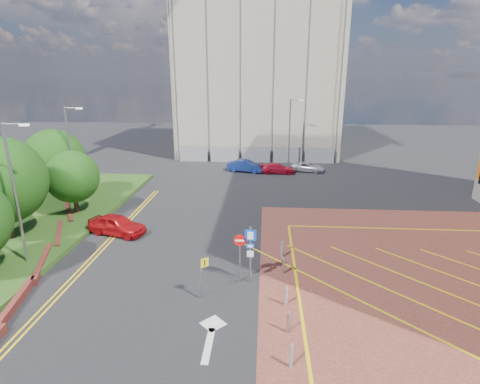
# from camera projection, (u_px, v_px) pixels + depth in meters

# --- Properties ---
(ground) EXTENTS (140.00, 140.00, 0.00)m
(ground) POSITION_uv_depth(u_px,v_px,m) (239.00, 292.00, 19.10)
(ground) COLOR black
(ground) RESTS_ON ground
(retaining_wall) EXTENTS (6.06, 20.33, 0.40)m
(retaining_wall) POSITION_uv_depth(u_px,v_px,m) (39.00, 263.00, 21.71)
(retaining_wall) COLOR maroon
(retaining_wall) RESTS_ON ground
(tree_b) EXTENTS (5.60, 5.60, 6.74)m
(tree_b) POSITION_uv_depth(u_px,v_px,m) (0.00, 181.00, 23.61)
(tree_b) COLOR #3D2B1C
(tree_b) RESTS_ON grass_bed
(tree_c) EXTENTS (4.00, 4.00, 4.90)m
(tree_c) POSITION_uv_depth(u_px,v_px,m) (72.00, 177.00, 28.55)
(tree_c) COLOR #3D2B1C
(tree_c) RESTS_ON grass_bed
(tree_d) EXTENTS (5.00, 5.00, 6.08)m
(tree_d) POSITION_uv_depth(u_px,v_px,m) (54.00, 159.00, 31.40)
(tree_d) COLOR #3D2B1C
(tree_d) RESTS_ON grass_bed
(lamp_left_near) EXTENTS (1.53, 0.16, 8.00)m
(lamp_left_near) POSITION_uv_depth(u_px,v_px,m) (15.00, 189.00, 20.42)
(lamp_left_near) COLOR #9EA0A8
(lamp_left_near) RESTS_ON grass_bed
(lamp_left_far) EXTENTS (1.53, 0.16, 8.00)m
(lamp_left_far) POSITION_uv_depth(u_px,v_px,m) (71.00, 153.00, 30.08)
(lamp_left_far) COLOR #9EA0A8
(lamp_left_far) RESTS_ON grass_bed
(lamp_back) EXTENTS (1.53, 0.16, 8.00)m
(lamp_back) POSITION_uv_depth(u_px,v_px,m) (290.00, 131.00, 44.20)
(lamp_back) COLOR #9EA0A8
(lamp_back) RESTS_ON ground
(sign_cluster) EXTENTS (1.17, 0.12, 3.20)m
(sign_cluster) POSITION_uv_depth(u_px,v_px,m) (246.00, 249.00, 19.44)
(sign_cluster) COLOR #9EA0A8
(sign_cluster) RESTS_ON ground
(warning_sign) EXTENTS (0.53, 0.37, 2.24)m
(warning_sign) POSITION_uv_depth(u_px,v_px,m) (202.00, 273.00, 18.15)
(warning_sign) COLOR #9EA0A8
(warning_sign) RESTS_ON ground
(bollard_row) EXTENTS (0.14, 11.14, 0.90)m
(bollard_row) POSITION_uv_depth(u_px,v_px,m) (287.00, 305.00, 17.22)
(bollard_row) COLOR #9EA0A8
(bollard_row) RESTS_ON forecourt
(construction_building) EXTENTS (21.20, 19.20, 22.00)m
(construction_building) POSITION_uv_depth(u_px,v_px,m) (259.00, 72.00, 53.92)
(construction_building) COLOR #A89D89
(construction_building) RESTS_ON ground
(construction_fence) EXTENTS (21.60, 0.06, 2.00)m
(construction_fence) POSITION_uv_depth(u_px,v_px,m) (264.00, 155.00, 47.31)
(construction_fence) COLOR gray
(construction_fence) RESTS_ON ground
(car_red_left) EXTENTS (4.39, 2.71, 1.39)m
(car_red_left) POSITION_uv_depth(u_px,v_px,m) (117.00, 225.00, 25.93)
(car_red_left) COLOR #B80F14
(car_red_left) RESTS_ON ground
(car_blue_back) EXTENTS (4.36, 2.39, 1.36)m
(car_blue_back) POSITION_uv_depth(u_px,v_px,m) (246.00, 166.00, 42.82)
(car_blue_back) COLOR navy
(car_blue_back) RESTS_ON ground
(car_red_back) EXTENTS (3.93, 1.65, 1.13)m
(car_red_back) POSITION_uv_depth(u_px,v_px,m) (278.00, 168.00, 42.17)
(car_red_back) COLOR #B40F26
(car_red_back) RESTS_ON ground
(car_silver_back) EXTENTS (4.18, 2.83, 1.06)m
(car_silver_back) POSITION_uv_depth(u_px,v_px,m) (308.00, 167.00, 43.00)
(car_silver_back) COLOR silver
(car_silver_back) RESTS_ON ground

